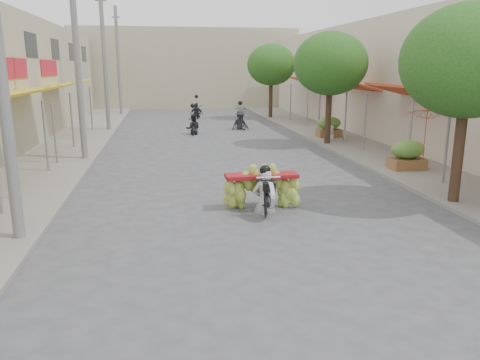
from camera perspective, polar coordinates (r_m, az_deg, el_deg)
The scene contains 19 objects.
ground at distance 8.28m, azimuth 7.84°, elevation -12.69°, with size 120.00×120.00×0.00m, color #515156.
sidewalk_left at distance 22.85m, azimuth -21.20°, elevation 3.66°, with size 4.00×60.00×0.12m, color gray.
sidewalk_right at distance 24.21m, azimuth 13.34°, elevation 4.73°, with size 4.00×60.00×0.12m, color gray.
shophouse_row_right at distance 25.46m, azimuth 25.22°, elevation 10.89°, with size 9.77×40.00×6.00m.
far_building at distance 45.13m, azimuth -6.65°, elevation 13.35°, with size 20.00×6.00×7.00m, color #ADA588.
utility_pole_mid at distance 19.33m, azimuth -19.24°, elevation 14.00°, with size 0.60×0.24×8.00m.
utility_pole_far at distance 28.25m, azimuth -16.19°, elevation 13.87°, with size 0.60×0.24×8.00m.
utility_pole_back at distance 37.20m, azimuth -14.60°, elevation 13.78°, with size 0.60×0.24×8.00m.
street_tree_near at distance 13.48m, azimuth 26.09°, elevation 12.84°, with size 3.40×3.40×5.25m.
street_tree_mid at distance 22.43m, azimuth 10.98°, elevation 13.72°, with size 3.40×3.40×5.25m.
street_tree_far at distance 33.95m, azimuth 3.82°, elevation 13.82°, with size 3.40×3.40×5.25m.
produce_crate_mid at distance 17.54m, azimuth 19.74°, elevation 3.18°, with size 1.20×0.88×1.16m.
produce_crate_far at distance 24.76m, azimuth 10.81°, elevation 6.57°, with size 1.20×0.88×1.16m.
banana_motorbike at distance 12.08m, azimuth 2.85°, elevation -0.53°, with size 2.20×1.87×2.11m.
market_umbrella at distance 16.18m, azimuth 21.96°, elevation 8.19°, with size 2.12×2.12×1.59m.
pedestrian at distance 23.48m, azimuth 10.92°, elevation 6.60°, with size 0.86×0.68×1.52m.
bg_motorbike_a at distance 26.16m, azimuth -5.75°, elevation 7.24°, with size 0.82×1.50×1.95m.
bg_motorbike_b at distance 28.05m, azimuth 0.03°, elevation 7.96°, with size 1.17×1.56×1.95m.
bg_motorbike_c at distance 34.33m, azimuth -5.31°, elevation 8.78°, with size 1.16×1.78×1.95m.
Camera 1 is at (-2.28, -7.07, 3.66)m, focal length 35.00 mm.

